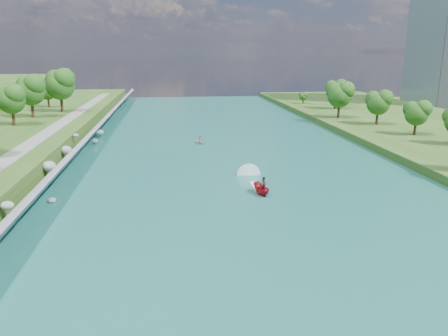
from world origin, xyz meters
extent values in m
plane|color=#2D5119|center=(0.00, 0.00, 0.00)|extent=(260.00, 260.00, 0.00)
cube|color=#175B51|center=(0.00, 20.00, 0.05)|extent=(55.00, 240.00, 0.10)
cube|color=slate|center=(-25.85, 20.00, 1.80)|extent=(3.54, 236.00, 4.05)
ellipsoid|color=gray|center=(-26.77, 3.20, 2.72)|extent=(1.36, 1.16, 0.91)
ellipsoid|color=gray|center=(-24.64, 11.56, 0.31)|extent=(0.98, 1.27, 0.65)
ellipsoid|color=gray|center=(-26.81, 19.68, 2.63)|extent=(1.88, 1.90, 1.38)
ellipsoid|color=gray|center=(-26.79, 30.29, 2.54)|extent=(1.79, 1.60, 1.42)
ellipsoid|color=gray|center=(-26.89, 38.75, 3.40)|extent=(1.03, 1.05, 0.67)
ellipsoid|color=gray|center=(-24.98, 46.54, 0.75)|extent=(1.15, 1.05, 0.90)
ellipsoid|color=gray|center=(-25.28, 55.05, 0.99)|extent=(1.79, 1.73, 1.16)
cube|color=gray|center=(-32.50, 20.00, 3.55)|extent=(3.00, 200.00, 0.10)
ellipsoid|color=#1C4D14|center=(-41.56, 51.45, 8.37)|extent=(5.85, 5.85, 9.75)
ellipsoid|color=#1C4D14|center=(-41.01, 62.68, 9.19)|extent=(6.82, 6.82, 11.37)
ellipsoid|color=#1C4D14|center=(-36.58, 71.62, 9.72)|extent=(7.47, 7.47, 12.44)
ellipsoid|color=#1C4D14|center=(-42.38, 81.82, 7.65)|extent=(4.98, 4.98, 8.29)
ellipsoid|color=#1C4D14|center=(39.71, 41.15, 5.66)|extent=(4.99, 4.99, 8.32)
ellipsoid|color=#1C4D14|center=(38.12, 54.75, 6.22)|extent=(5.66, 5.66, 9.43)
ellipsoid|color=#1C4D14|center=(33.23, 66.23, 6.92)|extent=(6.50, 6.50, 10.84)
ellipsoid|color=#1C4D14|center=(39.03, 83.92, 6.60)|extent=(6.12, 6.12, 10.20)
ellipsoid|color=#1C4D14|center=(33.66, 98.41, 3.78)|extent=(2.74, 2.74, 4.56)
imported|color=#B00E1F|center=(1.56, 11.53, 0.80)|extent=(2.10, 3.84, 1.40)
imported|color=#66605B|center=(1.16, 11.13, 1.23)|extent=(0.63, 0.48, 1.56)
imported|color=#66605B|center=(2.06, 12.03, 1.33)|extent=(1.06, 0.98, 1.76)
cube|color=white|center=(1.56, 14.53, 0.13)|extent=(0.90, 5.00, 0.06)
imported|color=#95989E|center=(-3.99, 44.76, 0.41)|extent=(3.28, 3.68, 0.63)
imported|color=#66605B|center=(-3.99, 44.76, 0.98)|extent=(0.68, 0.50, 1.26)
camera|label=1|loc=(-9.82, -41.51, 17.99)|focal=35.00mm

